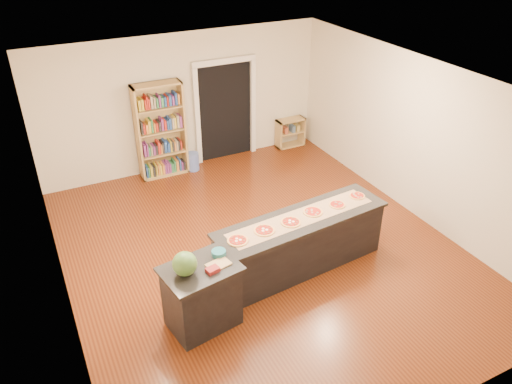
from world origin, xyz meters
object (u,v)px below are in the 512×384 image
low_shelf (290,132)px  waste_bin (193,162)px  watermelon (185,264)px  side_counter (202,296)px  bookshelf (161,131)px  kitchen_island (301,243)px

low_shelf → waste_bin: bearing=-177.0°
low_shelf → watermelon: (-4.09, -4.44, 0.77)m
side_counter → low_shelf: side_counter is taller
bookshelf → waste_bin: 0.99m
bookshelf → waste_bin: (0.59, -0.10, -0.78)m
side_counter → bookshelf: bookshelf is taller
bookshelf → waste_bin: size_ratio=5.07×
low_shelf → waste_bin: low_shelf is taller
side_counter → watermelon: bearing=177.5°
kitchen_island → waste_bin: size_ratio=7.18×
bookshelf → side_counter: bearing=-101.0°
low_shelf → side_counter: bearing=-131.4°
watermelon → kitchen_island: bearing=13.8°
side_counter → bookshelf: 4.49m
watermelon → waste_bin: bearing=69.2°
side_counter → waste_bin: bearing=62.0°
waste_bin → watermelon: watermelon is taller
bookshelf → watermelon: bearing=-103.4°
waste_bin → watermelon: size_ratio=1.24×
waste_bin → watermelon: bearing=-110.8°
side_counter → watermelon: watermelon is taller
bookshelf → low_shelf: size_ratio=2.94×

